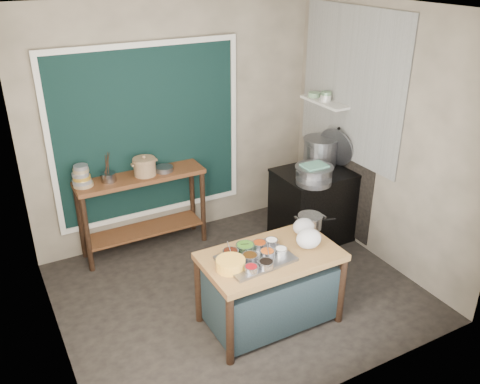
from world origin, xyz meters
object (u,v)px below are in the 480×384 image
condiment_tray (256,258)px  saucepan (310,222)px  back_counter (143,213)px  stove_block (314,206)px  yellow_basin (231,264)px  utensil_cup (109,177)px  steamer (314,172)px  ceramic_crock (145,167)px  prep_table (270,288)px  stock_pot (320,152)px

condiment_tray → saucepan: bearing=17.7°
back_counter → stove_block: 2.04m
condiment_tray → yellow_basin: yellow_basin is taller
stove_block → saucepan: (-0.71, -0.87, 0.39)m
yellow_basin → utensil_cup: (-0.52, 1.86, 0.20)m
saucepan → steamer: bearing=73.5°
ceramic_crock → prep_table: bearing=-73.2°
prep_table → saucepan: bearing=21.2°
condiment_tray → saucepan: (0.76, 0.24, 0.05)m
yellow_basin → saucepan: saucepan is taller
saucepan → ceramic_crock: size_ratio=0.94×
stove_block → utensil_cup: (-2.25, 0.73, 0.57)m
utensil_cup → steamer: bearing=-22.6°
back_counter → ceramic_crock: size_ratio=5.46×
yellow_basin → stock_pot: bearing=34.5°
yellow_basin → saucepan: bearing=14.6°
condiment_tray → yellow_basin: 0.26m
saucepan → stock_pot: bearing=71.4°
stock_pot → steamer: (-0.30, -0.30, -0.09)m
condiment_tray → ceramic_crock: ceramic_crock is taller
yellow_basin → steamer: bearing=32.0°
condiment_tray → utensil_cup: utensil_cup is taller
back_counter → condiment_tray: bearing=-76.8°
prep_table → stock_pot: bearing=40.9°
ceramic_crock → stock_pot: 2.07m
back_counter → stock_pot: 2.21m
prep_table → back_counter: back_counter is taller
utensil_cup → saucepan: bearing=-46.2°
condiment_tray → utensil_cup: bearing=112.9°
yellow_basin → stock_pot: stock_pot is taller
yellow_basin → utensil_cup: utensil_cup is taller
stove_block → back_counter: bearing=159.0°
stove_block → stock_pot: bearing=46.2°
utensil_cup → yellow_basin: bearing=-74.5°
condiment_tray → ceramic_crock: bearing=101.6°
back_counter → yellow_basin: bearing=-84.8°
condiment_tray → yellow_basin: bearing=-174.9°
prep_table → ceramic_crock: ceramic_crock is taller
prep_table → utensil_cup: utensil_cup is taller
saucepan → ceramic_crock: 1.95m
stock_pot → prep_table: bearing=-139.2°
prep_table → ceramic_crock: size_ratio=4.71×
back_counter → yellow_basin: size_ratio=5.74×
steamer → prep_table: bearing=-140.5°
yellow_basin → steamer: size_ratio=0.57×
stove_block → condiment_tray: stove_block is taller
prep_table → condiment_tray: size_ratio=2.02×
condiment_tray → utensil_cup: 2.01m
stove_block → stock_pot: 0.66m
prep_table → ceramic_crock: (-0.54, 1.80, 0.66)m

